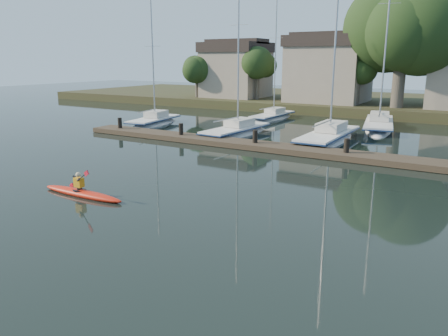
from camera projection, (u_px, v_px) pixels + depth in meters
The scene contains 9 objects.
ground at pixel (151, 224), 15.54m from camera, with size 160.00×160.00×0.00m, color black.
kayak at pixel (82, 192), 18.67m from camera, with size 4.50×0.91×1.44m.
dock at pixel (298, 150), 27.13m from camera, with size 34.00×2.00×1.80m.
sailboat_0 at pixel (154, 127), 39.02m from camera, with size 3.19×7.70×11.85m.
sailboat_1 at pixel (236, 138), 33.68m from camera, with size 2.62×8.70×14.05m.
sailboat_2 at pixel (328, 145), 30.98m from camera, with size 2.39×10.02×16.56m.
sailboat_5 at pixel (273, 121), 42.65m from camera, with size 2.12×7.99×13.13m.
sailboat_6 at pixel (378, 131), 36.77m from camera, with size 4.24×11.00×17.11m.
shore at pixel (403, 82), 47.43m from camera, with size 90.00×25.25×12.75m.
Camera 1 is at (9.78, -11.15, 5.70)m, focal length 35.00 mm.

